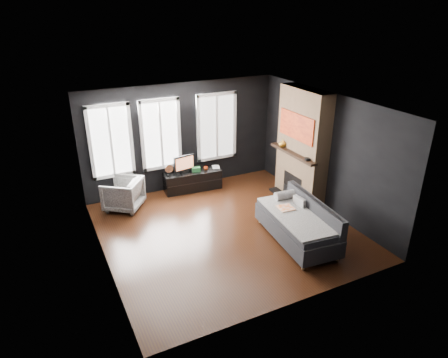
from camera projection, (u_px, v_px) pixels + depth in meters
name	position (u px, v px, depth m)	size (l,w,h in m)	color
floor	(226.00, 230.00, 8.49)	(5.00, 5.00, 0.00)	black
ceiling	(226.00, 105.00, 7.40)	(5.00, 5.00, 0.00)	white
wall_back	(182.00, 137.00, 9.99)	(5.00, 0.02, 2.70)	black
wall_left	(98.00, 196.00, 6.93)	(0.02, 5.00, 2.70)	black
wall_right	(326.00, 153.00, 8.96)	(0.02, 5.00, 2.70)	black
windows	(162.00, 98.00, 9.36)	(4.00, 0.16, 1.76)	white
fireplace	(302.00, 146.00, 9.37)	(0.70, 1.62, 2.70)	#93724C
sofa	(297.00, 222.00, 7.96)	(1.00, 2.00, 0.86)	#262629
stripe_pillow	(299.00, 204.00, 8.23)	(0.07, 0.32, 0.32)	gray
armchair	(123.00, 193.00, 9.24)	(0.78, 0.73, 0.81)	white
media_console	(193.00, 181.00, 10.23)	(1.46, 0.45, 0.50)	black
monitor	(184.00, 163.00, 9.97)	(0.59, 0.13, 0.52)	black
desk_fan	(169.00, 170.00, 9.84)	(0.22, 0.22, 0.31)	#9D9D9D
mug	(206.00, 168.00, 10.22)	(0.11, 0.09, 0.11)	#CD4318
book	(212.00, 163.00, 10.33)	(0.18, 0.02, 0.25)	tan
storage_box	(196.00, 169.00, 10.12)	(0.21, 0.13, 0.11)	#256A32
mantel_vase	(283.00, 143.00, 9.65)	(0.18, 0.19, 0.18)	#CF893A
mantel_clock	(308.00, 159.00, 8.85)	(0.13, 0.13, 0.04)	black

